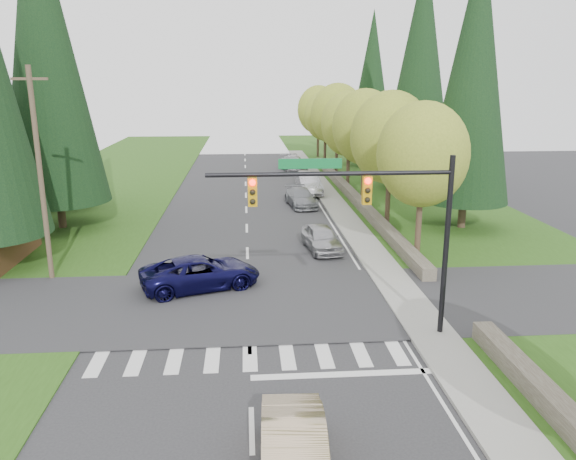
{
  "coord_description": "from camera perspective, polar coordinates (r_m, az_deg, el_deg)",
  "views": [
    {
      "loc": [
        -0.05,
        -14.54,
        9.29
      ],
      "look_at": [
        1.84,
        9.82,
        2.8
      ],
      "focal_mm": 35.0,
      "sensor_mm": 36.0,
      "label": 1
    }
  ],
  "objects": [
    {
      "name": "traffic_signal",
      "position": [
        20.01,
        8.44,
        2.29
      ],
      "size": [
        8.7,
        0.37,
        6.8
      ],
      "color": "black",
      "rests_on": "ground"
    },
    {
      "name": "conifer_e_c",
      "position": [
        64.1,
        8.51,
        14.71
      ],
      "size": [
        5.1,
        5.1,
        16.8
      ],
      "color": "#38281C",
      "rests_on": "ground"
    },
    {
      "name": "conifer_e_b",
      "position": [
        50.84,
        13.33,
        16.18
      ],
      "size": [
        6.12,
        6.12,
        19.8
      ],
      "color": "#38281C",
      "rests_on": "ground"
    },
    {
      "name": "grass_east",
      "position": [
        38.06,
        15.76,
        0.22
      ],
      "size": [
        14.0,
        110.0,
        0.06
      ],
      "primitive_type": "cube",
      "color": "#274D14",
      "rests_on": "ground"
    },
    {
      "name": "decid_tree_5",
      "position": [
        64.31,
        3.83,
        11.49
      ],
      "size": [
        4.8,
        4.8,
        8.3
      ],
      "color": "#38281C",
      "rests_on": "ground"
    },
    {
      "name": "sidewalk_east",
      "position": [
        38.32,
        6.15,
        0.85
      ],
      "size": [
        1.8,
        80.0,
        0.13
      ],
      "primitive_type": "cube",
      "color": "gray",
      "rests_on": "ground"
    },
    {
      "name": "grass_west",
      "position": [
        38.03,
        -24.19,
        -0.55
      ],
      "size": [
        14.0,
        110.0,
        0.06
      ],
      "primitive_type": "cube",
      "color": "#274D14",
      "rests_on": "ground"
    },
    {
      "name": "parked_car_c",
      "position": [
        47.7,
        2.13,
        4.63
      ],
      "size": [
        1.98,
        5.05,
        1.64
      ],
      "primitive_type": "imported",
      "rotation": [
        0.0,
        0.0,
        0.05
      ],
      "color": "#A9A9AE",
      "rests_on": "ground"
    },
    {
      "name": "stone_wall_north",
      "position": [
        46.24,
        6.45,
        3.63
      ],
      "size": [
        0.7,
        40.0,
        0.7
      ],
      "primitive_type": "cube",
      "color": "#4C4438",
      "rests_on": "ground"
    },
    {
      "name": "parked_car_a",
      "position": [
        31.76,
        3.42,
        -0.81
      ],
      "size": [
        2.18,
        4.39,
        1.44
      ],
      "primitive_type": "imported",
      "rotation": [
        0.0,
        0.0,
        0.12
      ],
      "color": "#A6A6AB",
      "rests_on": "ground"
    },
    {
      "name": "conifer_e_a",
      "position": [
        37.29,
        18.34,
        14.92
      ],
      "size": [
        5.44,
        5.44,
        17.8
      ],
      "color": "#38281C",
      "rests_on": "ground"
    },
    {
      "name": "decid_tree_2",
      "position": [
        43.64,
        7.81,
        10.32
      ],
      "size": [
        5.0,
        5.0,
        8.82
      ],
      "color": "#38281C",
      "rests_on": "ground"
    },
    {
      "name": "decid_tree_1",
      "position": [
        36.91,
        10.4,
        9.2
      ],
      "size": [
        5.2,
        5.2,
        8.8
      ],
      "color": "#38281C",
      "rests_on": "ground"
    },
    {
      "name": "parked_car_e",
      "position": [
        60.2,
        0.57,
        6.75
      ],
      "size": [
        2.9,
        5.7,
        1.58
      ],
      "primitive_type": "imported",
      "rotation": [
        0.0,
        0.0,
        0.13
      ],
      "color": "#A3A2A7",
      "rests_on": "ground"
    },
    {
      "name": "sedan_champagne",
      "position": [
        14.28,
        0.64,
        -21.91
      ],
      "size": [
        1.73,
        4.53,
        1.47
      ],
      "primitive_type": "imported",
      "rotation": [
        0.0,
        0.0,
        -0.04
      ],
      "color": "tan",
      "rests_on": "ground"
    },
    {
      "name": "ground",
      "position": [
        17.25,
        -3.75,
        -17.73
      ],
      "size": [
        120.0,
        120.0,
        0.0
      ],
      "primitive_type": "plane",
      "color": "#28282B",
      "rests_on": "ground"
    },
    {
      "name": "decid_tree_3",
      "position": [
        50.53,
        6.24,
        10.67
      ],
      "size": [
        5.0,
        5.0,
        8.55
      ],
      "color": "#38281C",
      "rests_on": "ground"
    },
    {
      "name": "utility_pole",
      "position": [
        28.48,
        -23.87,
        5.23
      ],
      "size": [
        1.6,
        0.24,
        10.0
      ],
      "color": "#473828",
      "rests_on": "ground"
    },
    {
      "name": "parked_car_b",
      "position": [
        42.98,
        1.34,
        3.31
      ],
      "size": [
        2.48,
        4.87,
        1.36
      ],
      "primitive_type": "imported",
      "rotation": [
        0.0,
        0.0,
        0.13
      ],
      "color": "gray",
      "rests_on": "ground"
    },
    {
      "name": "curb_east",
      "position": [
        38.18,
        4.9,
        0.83
      ],
      "size": [
        0.2,
        80.0,
        0.13
      ],
      "primitive_type": "cube",
      "color": "gray",
      "rests_on": "ground"
    },
    {
      "name": "conifer_w_c",
      "position": [
        38.5,
        -23.56,
        16.68
      ],
      "size": [
        6.46,
        6.46,
        20.8
      ],
      "color": "#38281C",
      "rests_on": "ground"
    },
    {
      "name": "parked_car_d",
      "position": [
        51.63,
        1.72,
        5.28
      ],
      "size": [
        1.88,
        4.17,
        1.39
      ],
      "primitive_type": "imported",
      "rotation": [
        0.0,
        0.0,
        -0.06
      ],
      "color": "silver",
      "rests_on": "ground"
    },
    {
      "name": "suv_navy",
      "position": [
        26.21,
        -8.87,
        -4.31
      ],
      "size": [
        5.99,
        4.15,
        1.52
      ],
      "primitive_type": "imported",
      "rotation": [
        0.0,
        0.0,
        1.9
      ],
      "color": "#0C0B37",
      "rests_on": "ground"
    },
    {
      "name": "decid_tree_0",
      "position": [
        30.23,
        13.54,
        7.45
      ],
      "size": [
        4.8,
        4.8,
        8.37
      ],
      "color": "#38281C",
      "rests_on": "ground"
    },
    {
      "name": "decid_tree_6",
      "position": [
        71.23,
        3.11,
        12.09
      ],
      "size": [
        5.2,
        5.2,
        8.86
      ],
      "color": "#38281C",
      "rests_on": "ground"
    },
    {
      "name": "cross_street",
      "position": [
        24.38,
        -4.02,
        -7.56
      ],
      "size": [
        120.0,
        8.0,
        0.1
      ],
      "primitive_type": "cube",
      "color": "#28282B",
      "rests_on": "ground"
    },
    {
      "name": "conifer_w_e",
      "position": [
        44.78,
        -23.42,
        14.98
      ],
      "size": [
        5.78,
        5.78,
        18.8
      ],
      "color": "#38281C",
      "rests_on": "ground"
    },
    {
      "name": "decid_tree_4",
      "position": [
        57.4,
        5.06,
        11.59
      ],
      "size": [
        5.4,
        5.4,
        9.18
      ],
      "color": "#38281C",
      "rests_on": "ground"
    }
  ]
}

